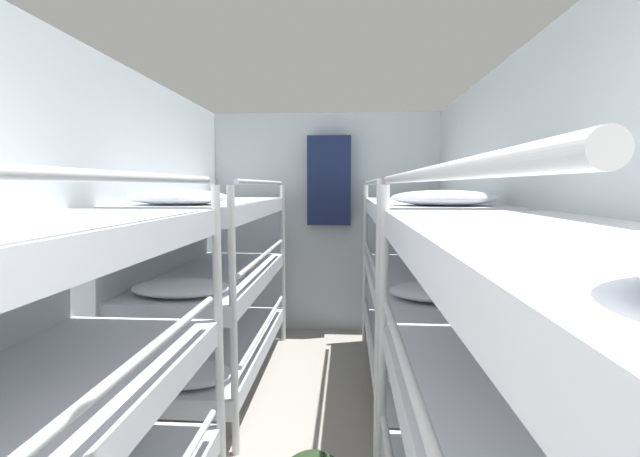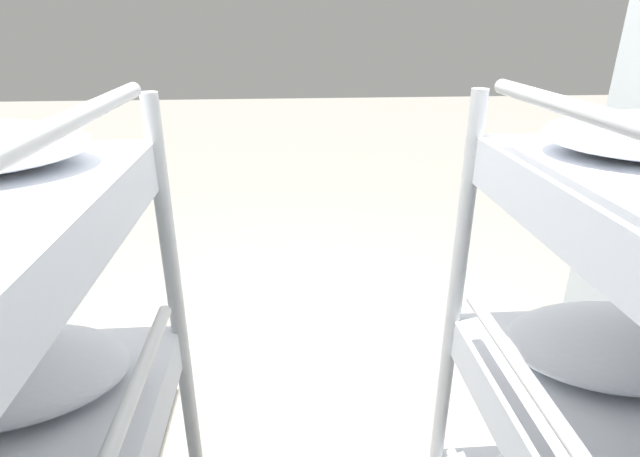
{
  "view_description": "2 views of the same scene",
  "coord_description": "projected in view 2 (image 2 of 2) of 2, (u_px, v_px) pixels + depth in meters",
  "views": [
    {
      "loc": [
        0.23,
        0.39,
        1.55
      ],
      "look_at": [
        0.03,
        3.5,
        1.23
      ],
      "focal_mm": 24.0,
      "sensor_mm": 36.0,
      "label": 1
    },
    {
      "loc": [
        0.09,
        1.82,
        1.71
      ],
      "look_at": [
        -0.0,
        0.57,
        1.19
      ],
      "focal_mm": 28.0,
      "sensor_mm": 36.0,
      "label": 2
    }
  ],
  "objects": [
    {
      "name": "ground_plane",
      "position": [
        310.0,
        413.0,
        2.34
      ],
      "size": [
        20.0,
        20.0,
        0.0
      ],
      "primitive_type": "plane",
      "color": "gray"
    }
  ]
}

